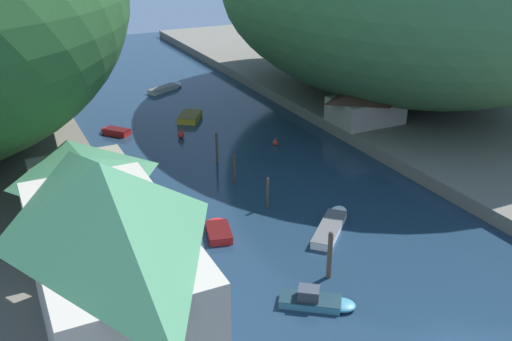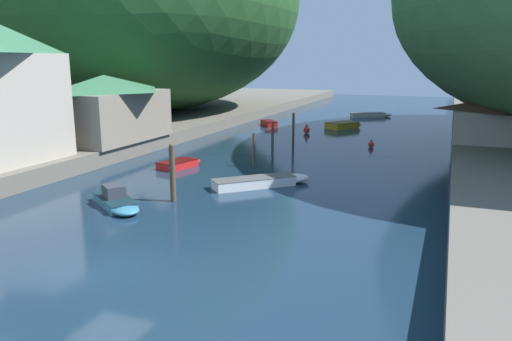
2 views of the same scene
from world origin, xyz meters
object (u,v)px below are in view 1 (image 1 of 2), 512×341
object	(u,v)px
boat_open_rowboat	(114,131)
person_by_boathouse	(104,201)
boat_moored_right	(332,224)
channel_buoy_far	(181,134)
boat_cabin_cruiser	(191,116)
person_on_quay	(154,287)
boathouse_shed	(88,193)
waterfront_building	(111,260)
boat_red_skiff	(167,88)
right_bank_cottage	(366,104)
boat_mid_channel	(218,230)
channel_buoy_near	(275,143)
boat_small_dinghy	(317,301)

from	to	relation	value
boat_open_rowboat	person_by_boathouse	world-z (taller)	person_by_boathouse
boat_moored_right	channel_buoy_far	world-z (taller)	channel_buoy_far
boat_cabin_cruiser	person_on_quay	world-z (taller)	person_on_quay
boathouse_shed	person_by_boathouse	world-z (taller)	boathouse_shed
boat_cabin_cruiser	person_on_quay	bearing A→B (deg)	-79.64
channel_buoy_far	person_on_quay	bearing A→B (deg)	-111.91
waterfront_building	channel_buoy_far	bearing A→B (deg)	65.79
boathouse_shed	boat_cabin_cruiser	size ratio (longest dim) A/B	2.21
boathouse_shed	boat_red_skiff	distance (m)	38.67
right_bank_cottage	boat_mid_channel	world-z (taller)	right_bank_cottage
waterfront_building	boat_moored_right	distance (m)	19.37
boat_open_rowboat	boat_red_skiff	world-z (taller)	boat_open_rowboat
person_by_boathouse	boat_open_rowboat	bearing A→B (deg)	-20.89
boathouse_shed	boat_mid_channel	size ratio (longest dim) A/B	2.78
boat_mid_channel	channel_buoy_near	distance (m)	17.69
waterfront_building	boat_mid_channel	xyz separation A→B (m)	(9.32, 10.18, -6.02)
waterfront_building	boat_red_skiff	size ratio (longest dim) A/B	2.50
right_bank_cottage	boat_cabin_cruiser	distance (m)	19.21
channel_buoy_near	person_on_quay	world-z (taller)	person_on_quay
boat_moored_right	boat_open_rowboat	xyz separation A→B (m)	(-9.51, 26.49, 0.02)
right_bank_cottage	boat_open_rowboat	xyz separation A→B (m)	(-23.53, 10.96, -2.73)
person_on_quay	person_by_boathouse	distance (m)	11.51
boat_moored_right	channel_buoy_near	bearing A→B (deg)	122.58
boat_moored_right	person_on_quay	bearing A→B (deg)	-116.73
channel_buoy_near	channel_buoy_far	xyz separation A→B (m)	(-7.64, 6.07, 0.10)
boat_red_skiff	waterfront_building	bearing A→B (deg)	-49.62
boat_small_dinghy	boat_mid_channel	size ratio (longest dim) A/B	1.16
channel_buoy_near	channel_buoy_far	bearing A→B (deg)	141.55
right_bank_cottage	channel_buoy_far	xyz separation A→B (m)	(-17.66, 6.83, -2.65)
boathouse_shed	boat_open_rowboat	size ratio (longest dim) A/B	3.15
boat_small_dinghy	boat_cabin_cruiser	distance (m)	35.30
boat_mid_channel	person_on_quay	distance (m)	10.17
boat_small_dinghy	boat_mid_channel	distance (m)	10.38
boat_cabin_cruiser	person_on_quay	distance (m)	34.96
waterfront_building	person_on_quay	bearing A→B (deg)	48.14
waterfront_building	boat_red_skiff	xyz separation A→B (m)	(17.52, 47.29, -5.99)
boat_small_dinghy	channel_buoy_far	xyz separation A→B (m)	(2.05, 29.60, 0.06)
boat_open_rowboat	person_by_boathouse	bearing A→B (deg)	-144.00
boat_moored_right	boat_red_skiff	xyz separation A→B (m)	(0.57, 40.07, -0.01)
right_bank_cottage	waterfront_building	bearing A→B (deg)	-143.69
waterfront_building	channel_buoy_near	size ratio (longest dim) A/B	18.28
right_bank_cottage	boat_moored_right	bearing A→B (deg)	-132.06
channel_buoy_near	boat_small_dinghy	bearing A→B (deg)	-112.37
boat_small_dinghy	boat_mid_channel	bearing A→B (deg)	-133.00
person_on_quay	person_by_boathouse	world-z (taller)	same
boathouse_shed	boat_moored_right	world-z (taller)	boathouse_shed
boat_mid_channel	waterfront_building	bearing A→B (deg)	-118.19
channel_buoy_near	boathouse_shed	bearing A→B (deg)	-150.91
boat_mid_channel	person_by_boathouse	bearing A→B (deg)	163.28
channel_buoy_near	boat_cabin_cruiser	bearing A→B (deg)	112.03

